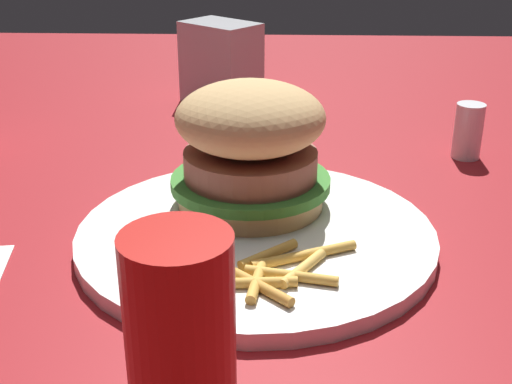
{
  "coord_description": "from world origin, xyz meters",
  "views": [
    {
      "loc": [
        0.48,
        0.04,
        0.25
      ],
      "look_at": [
        0.02,
        0.02,
        0.04
      ],
      "focal_mm": 48.16,
      "sensor_mm": 36.0,
      "label": 1
    }
  ],
  "objects_px": {
    "plate": "(256,236)",
    "napkin_dispenser": "(221,63)",
    "sandwich": "(250,146)",
    "ketchup_bottle": "(194,378)",
    "salt_shaker": "(468,131)",
    "fries_pile": "(275,270)"
  },
  "relations": [
    {
      "from": "plate",
      "to": "napkin_dispenser",
      "type": "distance_m",
      "value": 0.38
    },
    {
      "from": "sandwich",
      "to": "ketchup_bottle",
      "type": "height_order",
      "value": "ketchup_bottle"
    },
    {
      "from": "salt_shaker",
      "to": "napkin_dispenser",
      "type": "bearing_deg",
      "value": -125.45
    },
    {
      "from": "ketchup_bottle",
      "to": "sandwich",
      "type": "bearing_deg",
      "value": 177.87
    },
    {
      "from": "plate",
      "to": "ketchup_bottle",
      "type": "xyz_separation_m",
      "value": [
        0.24,
        -0.02,
        0.06
      ]
    },
    {
      "from": "plate",
      "to": "sandwich",
      "type": "distance_m",
      "value": 0.07
    },
    {
      "from": "plate",
      "to": "fries_pile",
      "type": "height_order",
      "value": "fries_pile"
    },
    {
      "from": "sandwich",
      "to": "fries_pile",
      "type": "height_order",
      "value": "sandwich"
    },
    {
      "from": "sandwich",
      "to": "salt_shaker",
      "type": "distance_m",
      "value": 0.26
    },
    {
      "from": "napkin_dispenser",
      "to": "ketchup_bottle",
      "type": "height_order",
      "value": "ketchup_bottle"
    },
    {
      "from": "plate",
      "to": "fries_pile",
      "type": "relative_size",
      "value": 2.53
    },
    {
      "from": "napkin_dispenser",
      "to": "salt_shaker",
      "type": "relative_size",
      "value": 1.81
    },
    {
      "from": "napkin_dispenser",
      "to": "salt_shaker",
      "type": "bearing_deg",
      "value": 3.7
    },
    {
      "from": "fries_pile",
      "to": "salt_shaker",
      "type": "xyz_separation_m",
      "value": [
        -0.26,
        0.19,
        0.01
      ]
    },
    {
      "from": "fries_pile",
      "to": "napkin_dispenser",
      "type": "height_order",
      "value": "napkin_dispenser"
    },
    {
      "from": "sandwich",
      "to": "ketchup_bottle",
      "type": "distance_m",
      "value": 0.28
    },
    {
      "from": "fries_pile",
      "to": "plate",
      "type": "bearing_deg",
      "value": -167.53
    },
    {
      "from": "sandwich",
      "to": "napkin_dispenser",
      "type": "bearing_deg",
      "value": -171.26
    },
    {
      "from": "sandwich",
      "to": "fries_pile",
      "type": "relative_size",
      "value": 1.2
    },
    {
      "from": "plate",
      "to": "napkin_dispenser",
      "type": "relative_size",
      "value": 2.71
    },
    {
      "from": "fries_pile",
      "to": "ketchup_bottle",
      "type": "xyz_separation_m",
      "value": [
        0.17,
        -0.03,
        0.05
      ]
    },
    {
      "from": "plate",
      "to": "napkin_dispenser",
      "type": "height_order",
      "value": "napkin_dispenser"
    }
  ]
}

